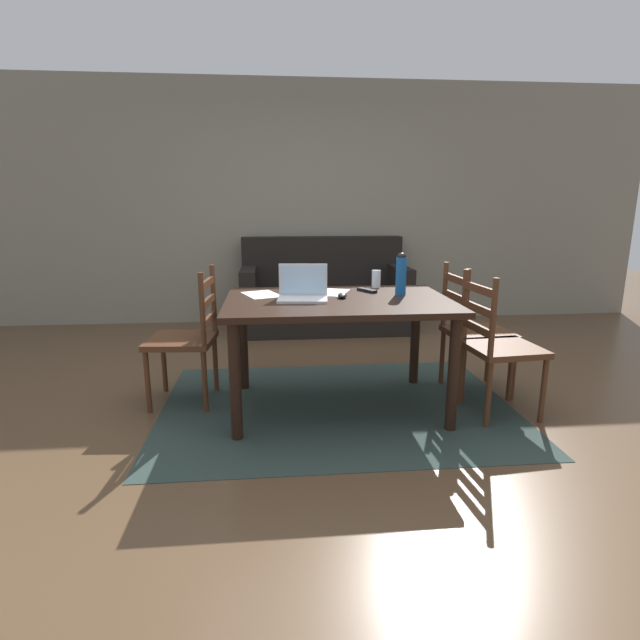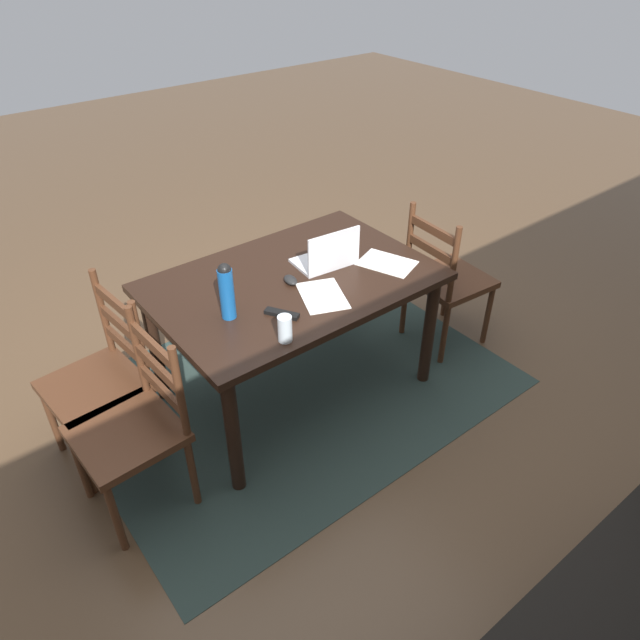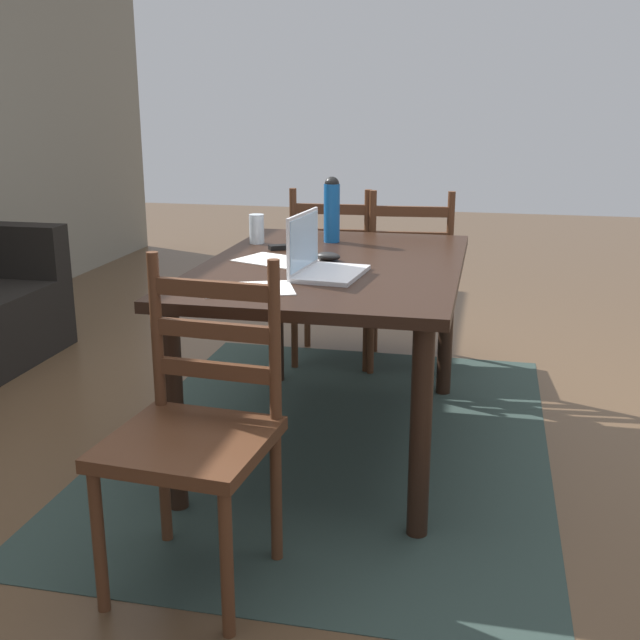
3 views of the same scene
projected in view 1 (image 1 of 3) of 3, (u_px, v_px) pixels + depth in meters
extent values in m
plane|color=brown|center=(337.00, 406.00, 3.47)|extent=(14.00, 14.00, 0.00)
cube|color=#283833|center=(337.00, 406.00, 3.46)|extent=(2.40, 1.76, 0.01)
cube|color=gray|center=(308.00, 205.00, 5.76)|extent=(8.00, 0.12, 2.70)
cube|color=black|center=(338.00, 302.00, 3.29)|extent=(1.47, 1.00, 0.04)
cylinder|color=black|center=(235.00, 382.00, 2.92)|extent=(0.07, 0.07, 0.72)
cylinder|color=black|center=(453.00, 375.00, 3.04)|extent=(0.07, 0.07, 0.72)
cylinder|color=black|center=(243.00, 342.00, 3.73)|extent=(0.07, 0.07, 0.72)
cylinder|color=black|center=(415.00, 338.00, 3.85)|extent=(0.07, 0.07, 0.72)
cube|color=#4C2B19|center=(181.00, 340.00, 3.46)|extent=(0.47, 0.47, 0.04)
cylinder|color=#4C2B19|center=(148.00, 382.00, 3.32)|extent=(0.04, 0.04, 0.43)
cylinder|color=#4C2B19|center=(164.00, 364.00, 3.69)|extent=(0.04, 0.04, 0.43)
cylinder|color=#4C2B19|center=(205.00, 382.00, 3.33)|extent=(0.04, 0.04, 0.43)
cylinder|color=#4C2B19|center=(215.00, 364.00, 3.70)|extent=(0.04, 0.04, 0.43)
cylinder|color=#4C2B19|center=(202.00, 311.00, 3.22)|extent=(0.04, 0.04, 0.50)
cylinder|color=#4C2B19|center=(214.00, 300.00, 3.59)|extent=(0.04, 0.04, 0.50)
cube|color=#4C2B19|center=(209.00, 319.00, 3.42)|extent=(0.05, 0.36, 0.05)
cube|color=#4C2B19|center=(208.00, 301.00, 3.40)|extent=(0.05, 0.36, 0.05)
cube|color=#4C2B19|center=(207.00, 283.00, 3.37)|extent=(0.05, 0.36, 0.05)
cube|color=#4C2B19|center=(503.00, 348.00, 3.27)|extent=(0.48, 0.48, 0.04)
cylinder|color=#4C2B19|center=(510.00, 371.00, 3.54)|extent=(0.04, 0.04, 0.43)
cylinder|color=#4C2B19|center=(543.00, 391.00, 3.17)|extent=(0.04, 0.04, 0.43)
cylinder|color=#4C2B19|center=(461.00, 375.00, 3.47)|extent=(0.04, 0.04, 0.43)
cylinder|color=#4C2B19|center=(488.00, 395.00, 3.10)|extent=(0.04, 0.04, 0.43)
cylinder|color=#4C2B19|center=(464.00, 306.00, 3.35)|extent=(0.04, 0.04, 0.50)
cylinder|color=#4C2B19|center=(493.00, 319.00, 2.99)|extent=(0.04, 0.04, 0.50)
cube|color=#4C2B19|center=(477.00, 328.00, 3.19)|extent=(0.06, 0.36, 0.05)
cube|color=#4C2B19|center=(478.00, 309.00, 3.17)|extent=(0.06, 0.36, 0.05)
cube|color=#4C2B19|center=(479.00, 289.00, 3.14)|extent=(0.06, 0.36, 0.05)
cube|color=#4C2B19|center=(479.00, 333.00, 3.65)|extent=(0.46, 0.46, 0.04)
cylinder|color=#4C2B19|center=(488.00, 355.00, 3.92)|extent=(0.04, 0.04, 0.43)
cylinder|color=#4C2B19|center=(513.00, 371.00, 3.55)|extent=(0.04, 0.04, 0.43)
cylinder|color=#4C2B19|center=(442.00, 357.00, 3.86)|extent=(0.04, 0.04, 0.43)
cylinder|color=#4C2B19|center=(463.00, 373.00, 3.50)|extent=(0.04, 0.04, 0.43)
cylinder|color=#4C2B19|center=(445.00, 295.00, 3.75)|extent=(0.04, 0.04, 0.50)
cylinder|color=#4C2B19|center=(466.00, 306.00, 3.38)|extent=(0.04, 0.04, 0.50)
cube|color=#4C2B19|center=(454.00, 314.00, 3.59)|extent=(0.04, 0.36, 0.05)
cube|color=#4C2B19|center=(455.00, 297.00, 3.56)|extent=(0.04, 0.36, 0.05)
cube|color=#4C2B19|center=(456.00, 279.00, 3.53)|extent=(0.04, 0.36, 0.05)
cube|color=black|center=(325.00, 312.00, 5.50)|extent=(1.80, 0.80, 0.40)
cube|color=black|center=(322.00, 263.00, 5.68)|extent=(1.80, 0.20, 0.60)
cube|color=black|center=(399.00, 279.00, 5.50)|extent=(0.16, 0.80, 0.30)
cube|color=black|center=(249.00, 282.00, 5.35)|extent=(0.16, 0.80, 0.30)
cube|color=silver|center=(303.00, 299.00, 3.23)|extent=(0.34, 0.25, 0.02)
cube|color=silver|center=(303.00, 280.00, 3.30)|extent=(0.32, 0.04, 0.21)
cube|color=#A5CCEA|center=(303.00, 280.00, 3.30)|extent=(0.29, 0.03, 0.19)
cylinder|color=#145199|center=(401.00, 276.00, 3.39)|extent=(0.07, 0.07, 0.26)
sphere|color=black|center=(402.00, 257.00, 3.36)|extent=(0.06, 0.06, 0.06)
cylinder|color=silver|center=(376.00, 279.00, 3.70)|extent=(0.07, 0.07, 0.13)
ellipsoid|color=black|center=(342.00, 295.00, 3.31)|extent=(0.08, 0.11, 0.03)
cube|color=black|center=(367.00, 290.00, 3.54)|extent=(0.13, 0.17, 0.02)
cube|color=white|center=(262.00, 295.00, 3.42)|extent=(0.30, 0.35, 0.00)
cube|color=white|center=(331.00, 292.00, 3.51)|extent=(0.31, 0.35, 0.00)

